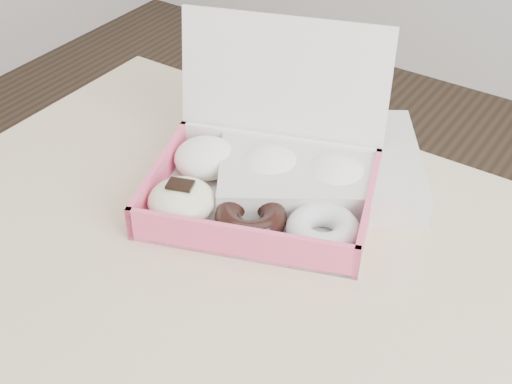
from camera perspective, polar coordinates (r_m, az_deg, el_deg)
The scene contains 3 objects.
table at distance 0.85m, azimuth 4.22°, elevation -14.97°, with size 1.20×0.80×0.75m.
donut_box at distance 0.94m, azimuth 0.46°, elevation 1.06°, with size 0.35×0.33×0.21m.
newspapers at distance 0.99m, azimuth 5.09°, elevation 2.31°, with size 0.27×0.22×0.04m, color silver.
Camera 1 is at (0.24, -0.46, 1.34)m, focal length 50.00 mm.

